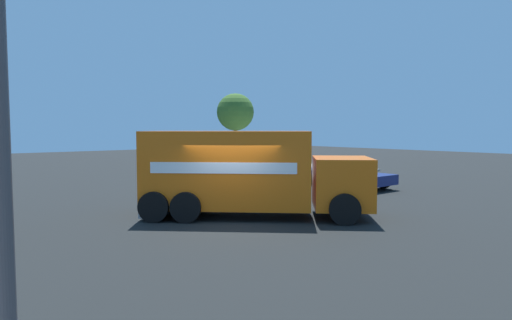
{
  "coord_description": "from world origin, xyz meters",
  "views": [
    {
      "loc": [
        8.68,
        11.68,
        3.03
      ],
      "look_at": [
        -1.27,
        -0.29,
        1.95
      ],
      "focal_mm": 31.74,
      "sensor_mm": 36.0,
      "label": 1
    }
  ],
  "objects_px": {
    "delivery_truck": "(248,172)",
    "pedestrian_near_corner": "(258,157)",
    "traffic_light_primary": "(97,4)",
    "pickup_navy": "(345,173)",
    "shade_tree_near": "(235,112)"
  },
  "relations": [
    {
      "from": "pedestrian_near_corner",
      "to": "shade_tree_near",
      "type": "relative_size",
      "value": 0.27
    },
    {
      "from": "delivery_truck",
      "to": "traffic_light_primary",
      "type": "bearing_deg",
      "value": 44.85
    },
    {
      "from": "traffic_light_primary",
      "to": "pedestrian_near_corner",
      "type": "height_order",
      "value": "traffic_light_primary"
    },
    {
      "from": "pickup_navy",
      "to": "shade_tree_near",
      "type": "relative_size",
      "value": 0.9
    },
    {
      "from": "pickup_navy",
      "to": "pedestrian_near_corner",
      "type": "distance_m",
      "value": 9.98
    },
    {
      "from": "delivery_truck",
      "to": "pickup_navy",
      "type": "relative_size",
      "value": 1.4
    },
    {
      "from": "traffic_light_primary",
      "to": "pedestrian_near_corner",
      "type": "xyz_separation_m",
      "value": [
        -19.29,
        -20.84,
        -3.07
      ]
    },
    {
      "from": "traffic_light_primary",
      "to": "shade_tree_near",
      "type": "xyz_separation_m",
      "value": [
        -20.87,
        -25.6,
        0.25
      ]
    },
    {
      "from": "delivery_truck",
      "to": "pedestrian_near_corner",
      "type": "xyz_separation_m",
      "value": [
        -11.08,
        -12.67,
        -0.49
      ]
    },
    {
      "from": "traffic_light_primary",
      "to": "delivery_truck",
      "type": "bearing_deg",
      "value": -135.15
    },
    {
      "from": "traffic_light_primary",
      "to": "pickup_navy",
      "type": "xyz_separation_m",
      "value": [
        -17.06,
        -11.12,
        -3.37
      ]
    },
    {
      "from": "traffic_light_primary",
      "to": "shade_tree_near",
      "type": "relative_size",
      "value": 1.06
    },
    {
      "from": "delivery_truck",
      "to": "traffic_light_primary",
      "type": "height_order",
      "value": "traffic_light_primary"
    },
    {
      "from": "traffic_light_primary",
      "to": "pickup_navy",
      "type": "relative_size",
      "value": 1.17
    },
    {
      "from": "traffic_light_primary",
      "to": "shade_tree_near",
      "type": "height_order",
      "value": "traffic_light_primary"
    }
  ]
}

